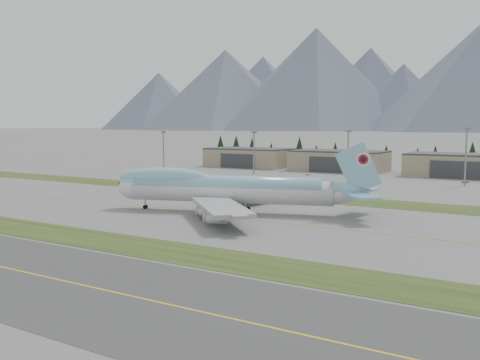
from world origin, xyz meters
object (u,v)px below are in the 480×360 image
Objects in this scene: hangar_left at (249,157)px; hangar_right at (461,165)px; boeing_747_freighter at (228,189)px; service_vehicle_c at (465,183)px; hangar_center at (339,161)px; service_vehicle_b at (356,177)px; service_vehicle_a at (308,175)px.

hangar_left is 1.00× the size of hangar_right.
service_vehicle_c is at bearing 51.25° from boeing_747_freighter.
service_vehicle_b is (18.76, -26.05, -5.39)m from hangar_center.
service_vehicle_c is at bearing -23.00° from hangar_center.
service_vehicle_c is at bearing -77.00° from hangar_right.
hangar_center is 15.11× the size of service_vehicle_b.
boeing_747_freighter is 116.58m from service_vehicle_a.
service_vehicle_a is (50.70, -29.87, -5.39)m from hangar_left.
hangar_center is 30.65m from service_vehicle_a.
service_vehicle_c is at bearing -13.08° from hangar_left.
service_vehicle_b is at bearing -54.24° from hangar_center.
service_vehicle_b is at bearing -19.45° from hangar_left.
service_vehicle_a is (-27.15, 113.18, -6.52)m from boeing_747_freighter.
service_vehicle_a is at bearing -98.18° from hangar_center.
service_vehicle_b is (73.76, -26.05, -5.39)m from hangar_left.
hangar_right reaches higher than service_vehicle_a.
boeing_747_freighter is at bearing -84.82° from service_vehicle_a.
service_vehicle_b is (-41.24, -26.05, -5.39)m from hangar_right.
hangar_right is at bearing 130.05° from service_vehicle_c.
service_vehicle_c is (66.52, -28.24, -5.39)m from hangar_center.
boeing_747_freighter is 22.76× the size of service_vehicle_a.
boeing_747_freighter is 117.25m from service_vehicle_b.
hangar_right is (60.00, 0.00, 0.00)m from hangar_center.
service_vehicle_c is (47.77, -2.19, 0.00)m from service_vehicle_b.
service_vehicle_a is at bearing -155.08° from hangar_right.
boeing_747_freighter reaches higher than service_vehicle_c.
hangar_left reaches higher than service_vehicle_a.
service_vehicle_a is at bearing 106.08° from service_vehicle_b.
hangar_right is 14.62× the size of service_vehicle_a.
hangar_center is at bearing 73.51° from service_vehicle_a.
hangar_left is 78.41m from service_vehicle_b.
hangar_center is at bearing 81.15° from boeing_747_freighter.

